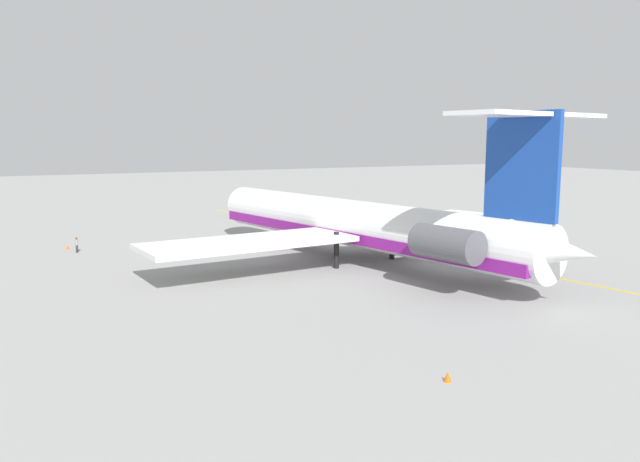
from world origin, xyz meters
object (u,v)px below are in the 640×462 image
ground_crew_near_nose (405,215)px  ground_crew_portside (310,216)px  safety_cone_nose (448,377)px  safety_cone_wingtip (67,247)px  ground_crew_near_tail (77,243)px  ground_crew_starboard (349,212)px  main_jetliner (365,224)px

ground_crew_near_nose → ground_crew_portside: size_ratio=1.00×
safety_cone_nose → safety_cone_wingtip: same height
ground_crew_portside → safety_cone_nose: (-55.15, 20.35, -0.88)m
ground_crew_near_nose → ground_crew_near_tail: ground_crew_near_nose is taller
ground_crew_near_tail → safety_cone_wingtip: size_ratio=3.05×
ground_crew_near_nose → ground_crew_starboard: bearing=-37.4°
main_jetliner → safety_cone_wingtip: size_ratio=87.96×
ground_crew_near_tail → ground_crew_portside: (8.45, -32.35, 0.10)m
ground_crew_near_nose → safety_cone_nose: bearing=71.6°
ground_crew_portside → safety_cone_wingtip: 33.61m
ground_crew_starboard → safety_cone_nose: ground_crew_starboard is taller
ground_crew_near_nose → ground_crew_near_tail: size_ratio=1.09×
main_jetliner → safety_cone_wingtip: (21.77, 24.87, -3.58)m
main_jetliner → safety_cone_nose: (-27.38, 12.16, -3.58)m
main_jetliner → ground_crew_portside: bearing=-26.5°
ground_crew_near_nose → safety_cone_nose: (-49.87, 32.96, -0.89)m
ground_crew_near_nose → ground_crew_starboard: 8.65m
ground_crew_portside → safety_cone_nose: size_ratio=3.33×
ground_crew_starboard → safety_cone_wingtip: ground_crew_starboard is taller
ground_crew_near_nose → ground_crew_near_tail: (-3.17, 44.96, -0.10)m
main_jetliner → safety_cone_wingtip: 33.24m
main_jetliner → ground_crew_portside: size_ratio=26.44×
ground_crew_near_tail → safety_cone_nose: ground_crew_near_tail is taller
ground_crew_starboard → safety_cone_nose: size_ratio=3.02×
ground_crew_portside → ground_crew_starboard: (1.58, -7.35, -0.11)m
ground_crew_near_tail → ground_crew_starboard: (10.02, -39.70, -0.01)m
main_jetliner → ground_crew_near_tail: 31.06m
ground_crew_near_tail → safety_cone_nose: size_ratio=3.05×
safety_cone_nose → main_jetliner: bearing=-23.9°
main_jetliner → ground_crew_near_tail: size_ratio=28.85×
ground_crew_starboard → safety_cone_nose: (-56.73, 27.70, -0.78)m
ground_crew_starboard → ground_crew_portside: bearing=140.2°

